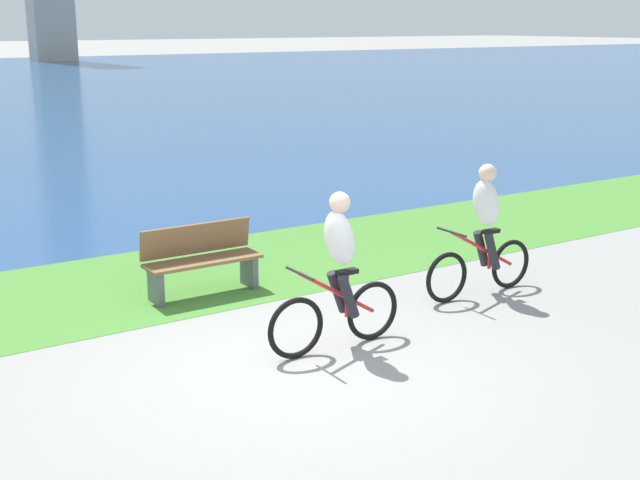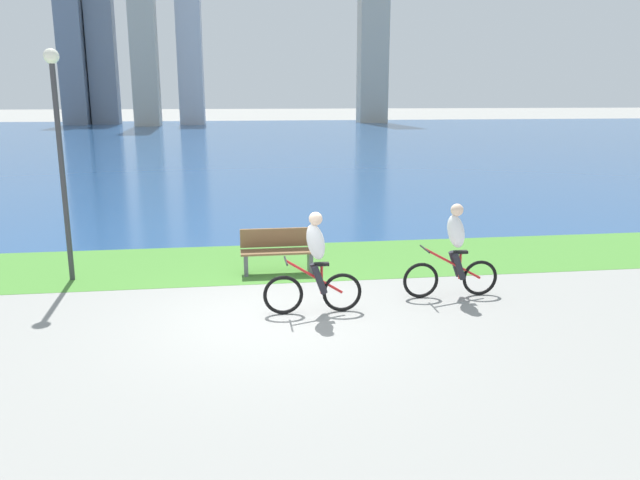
% 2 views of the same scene
% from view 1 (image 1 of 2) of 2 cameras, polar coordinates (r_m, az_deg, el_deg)
% --- Properties ---
extents(ground_plane, '(300.00, 300.00, 0.00)m').
position_cam_1_polar(ground_plane, '(8.53, -1.36, -8.66)').
color(ground_plane, gray).
extents(grass_strip_bayside, '(120.00, 3.17, 0.01)m').
position_cam_1_polar(grass_strip_bayside, '(11.47, -10.56, -2.67)').
color(grass_strip_bayside, '#478433').
rests_on(grass_strip_bayside, ground).
extents(cyclist_lead, '(1.64, 0.52, 1.70)m').
position_cam_1_polar(cyclist_lead, '(8.71, 1.25, -2.24)').
color(cyclist_lead, black).
rests_on(cyclist_lead, ground).
extents(cyclist_trailing, '(1.74, 0.52, 1.69)m').
position_cam_1_polar(cyclist_trailing, '(10.65, 11.14, 0.61)').
color(cyclist_trailing, black).
rests_on(cyclist_trailing, ground).
extents(bench_near_path, '(1.50, 0.47, 0.90)m').
position_cam_1_polar(bench_near_path, '(10.69, -8.13, -1.35)').
color(bench_near_path, brown).
rests_on(bench_near_path, ground).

